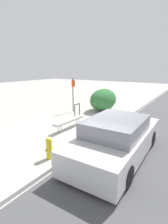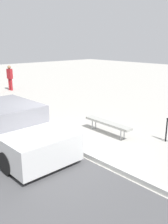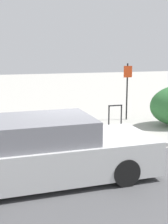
% 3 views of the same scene
% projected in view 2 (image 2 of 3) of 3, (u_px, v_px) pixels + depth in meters
% --- Properties ---
extents(ground_plane, '(60.00, 60.00, 0.00)m').
position_uv_depth(ground_plane, '(64.00, 145.00, 8.08)').
color(ground_plane, '#ADAAA3').
extents(curb, '(60.00, 0.20, 0.13)m').
position_uv_depth(curb, '(64.00, 143.00, 8.06)').
color(curb, '#B7B7B2').
rests_on(curb, ground_plane).
extents(bench, '(2.04, 0.38, 0.47)m').
position_uv_depth(bench, '(108.00, 123.00, 8.94)').
color(bench, '#99999E').
rests_on(bench, ground_plane).
extents(fire_hydrant, '(0.36, 0.22, 0.77)m').
position_uv_depth(fire_hydrant, '(36.00, 114.00, 10.06)').
color(fire_hydrant, gold).
rests_on(fire_hydrant, ground_plane).
extents(pedestrian, '(0.42, 0.29, 1.70)m').
position_uv_depth(pedestrian, '(10.00, 77.00, 17.03)').
color(pedestrian, maroon).
rests_on(pedestrian, ground_plane).
extents(parked_car_near, '(4.72, 1.94, 1.40)m').
position_uv_depth(parked_car_near, '(9.00, 128.00, 7.78)').
color(parked_car_near, black).
rests_on(parked_car_near, ground_plane).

